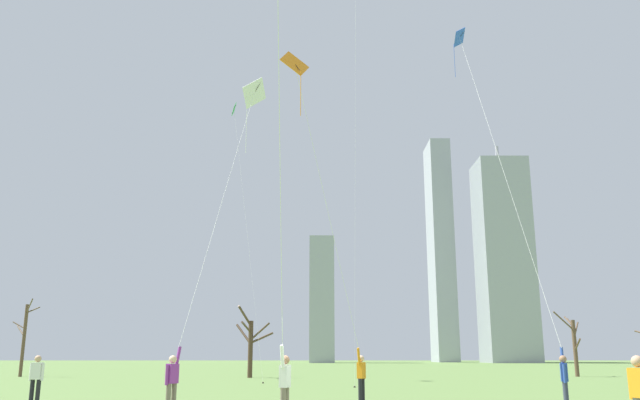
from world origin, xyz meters
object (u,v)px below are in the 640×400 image
object	(u,v)px
kite_flyer_midfield_left_white	(200,282)
kite_flyer_foreground_left_orange	(352,333)
bystander_far_off_by_trees	(640,395)
bare_tree_rightmost	(250,342)
distant_kite_low_near_trees_green	(235,124)
bare_tree_far_right_edge	(23,337)
bare_tree_left_of_center	(573,343)
bystander_watching_nearby	(36,378)
kite_flyer_far_back_yellow	(282,250)
kite_flyer_foreground_right_blue	(534,282)

from	to	relation	value
kite_flyer_midfield_left_white	kite_flyer_foreground_left_orange	bearing A→B (deg)	19.26
bystander_far_off_by_trees	bare_tree_rightmost	bearing A→B (deg)	106.82
distant_kite_low_near_trees_green	bare_tree_far_right_edge	world-z (taller)	distant_kite_low_near_trees_green
distant_kite_low_near_trees_green	bare_tree_rightmost	bearing A→B (deg)	72.55
bare_tree_rightmost	bare_tree_left_of_center	bearing A→B (deg)	6.16
bare_tree_rightmost	bare_tree_left_of_center	xyz separation A→B (m)	(25.33, 2.73, 0.02)
kite_flyer_foreground_left_orange	bystander_watching_nearby	bearing A→B (deg)	-177.69
bystander_watching_nearby	distant_kite_low_near_trees_green	size ratio (longest dim) A/B	0.08
distant_kite_low_near_trees_green	bare_tree_far_right_edge	xyz separation A→B (m)	(-16.97, 6.03, -15.61)
kite_flyer_foreground_left_orange	bare_tree_rightmost	distance (m)	27.98
bare_tree_rightmost	bare_tree_left_of_center	world-z (taller)	bare_tree_rightmost
kite_flyer_far_back_yellow	distant_kite_low_near_trees_green	size ratio (longest dim) A/B	0.64
kite_flyer_foreground_left_orange	kite_flyer_midfield_left_white	size ratio (longest dim) A/B	0.85
kite_flyer_far_back_yellow	kite_flyer_midfield_left_white	distance (m)	7.28
kite_flyer_midfield_left_white	kite_flyer_far_back_yellow	bearing A→B (deg)	-65.55
bystander_far_off_by_trees	bare_tree_far_right_edge	size ratio (longest dim) A/B	0.27
kite_flyer_far_back_yellow	bare_tree_far_right_edge	size ratio (longest dim) A/B	2.23
bystander_far_off_by_trees	bystander_watching_nearby	bearing A→B (deg)	148.41
kite_flyer_far_back_yellow	bare_tree_far_right_edge	bearing A→B (deg)	120.64
bare_tree_rightmost	bare_tree_far_right_edge	size ratio (longest dim) A/B	0.89
bare_tree_rightmost	bare_tree_far_right_edge	distance (m)	18.27
kite_flyer_midfield_left_white	bare_tree_left_of_center	xyz separation A→B (m)	(23.93, 31.71, -1.31)
kite_flyer_midfield_left_white	bare_tree_left_of_center	distance (m)	39.75
kite_flyer_midfield_left_white	bare_tree_far_right_edge	world-z (taller)	kite_flyer_midfield_left_white
kite_flyer_midfield_left_white	bystander_watching_nearby	size ratio (longest dim) A/B	8.22
bystander_watching_nearby	bare_tree_rightmost	bearing A→B (deg)	81.61
kite_flyer_midfield_left_white	bare_tree_left_of_center	bearing A→B (deg)	52.96
bystander_far_off_by_trees	bare_tree_left_of_center	distance (m)	42.28
kite_flyer_foreground_left_orange	kite_flyer_far_back_yellow	xyz separation A→B (m)	(-1.90, -8.34, 1.50)
kite_flyer_foreground_left_orange	kite_flyer_far_back_yellow	size ratio (longest dim) A/B	0.86
kite_flyer_foreground_left_orange	kite_flyer_far_back_yellow	world-z (taller)	kite_flyer_far_back_yellow
kite_flyer_midfield_left_white	bystander_far_off_by_trees	bearing A→B (deg)	-39.57
bystander_far_off_by_trees	bare_tree_left_of_center	xyz separation A→B (m)	(14.12, 39.82, 1.68)
kite_flyer_midfield_left_white	kite_flyer_foreground_right_blue	bearing A→B (deg)	7.43
bare_tree_left_of_center	bare_tree_far_right_edge	bearing A→B (deg)	-179.58
bystander_watching_nearby	bare_tree_far_right_edge	xyz separation A→B (m)	(-14.03, 30.09, 2.10)
bystander_far_off_by_trees	distant_kite_low_near_trees_green	size ratio (longest dim) A/B	0.08
kite_flyer_midfield_left_white	bare_tree_far_right_edge	size ratio (longest dim) A/B	2.25
kite_flyer_midfield_left_white	bare_tree_left_of_center	size ratio (longest dim) A/B	2.64
kite_flyer_foreground_right_blue	bare_tree_left_of_center	xyz separation A→B (m)	(12.76, 30.25, -1.46)
kite_flyer_foreground_right_blue	bystander_watching_nearby	xyz separation A→B (m)	(-16.65, -0.16, -3.14)
kite_flyer_midfield_left_white	distant_kite_low_near_trees_green	xyz separation A→B (m)	(-2.54, 25.36, 14.71)
kite_flyer_far_back_yellow	bystander_far_off_by_trees	bearing A→B (deg)	-12.29
bare_tree_left_of_center	bystander_far_off_by_trees	bearing A→B (deg)	-109.53
kite_flyer_foreground_left_orange	bare_tree_far_right_edge	world-z (taller)	kite_flyer_foreground_left_orange
bystander_watching_nearby	bystander_far_off_by_trees	bearing A→B (deg)	-31.59
bare_tree_rightmost	bystander_watching_nearby	bearing A→B (deg)	-98.39
kite_flyer_foreground_right_blue	distant_kite_low_near_trees_green	size ratio (longest dim) A/B	0.86
kite_flyer_foreground_right_blue	bare_tree_left_of_center	distance (m)	32.87
kite_flyer_foreground_right_blue	bare_tree_rightmost	size ratio (longest dim) A/B	3.38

